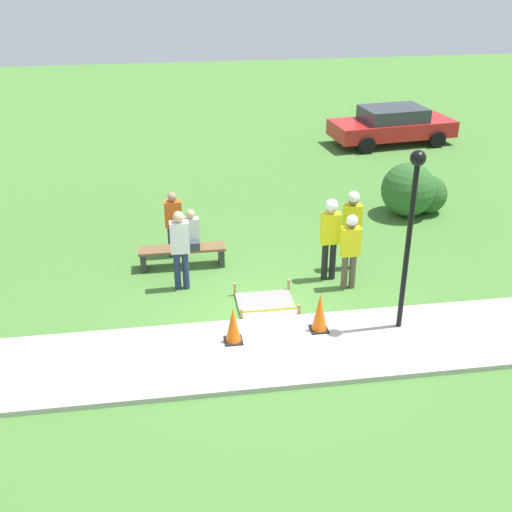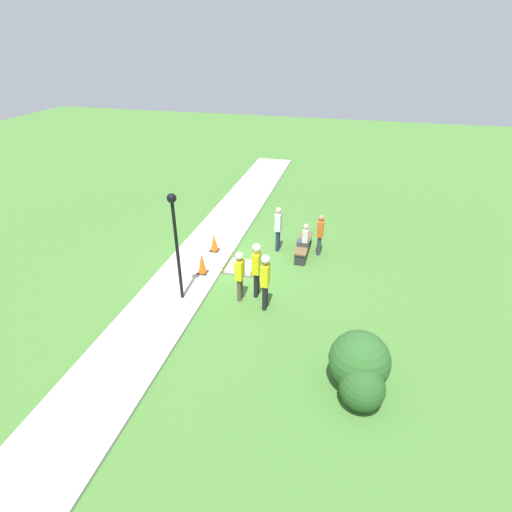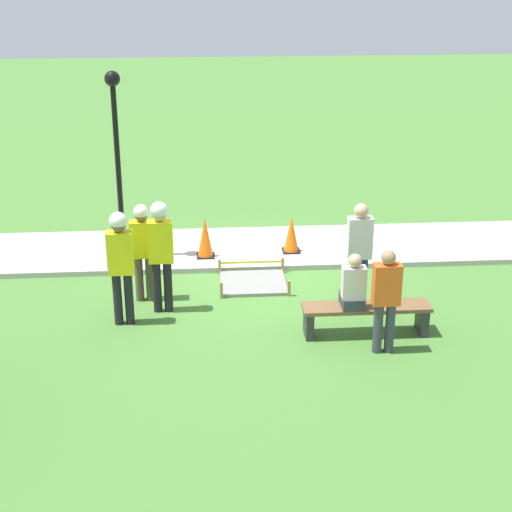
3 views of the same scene
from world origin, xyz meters
TOP-DOWN VIEW (x-y plane):
  - ground_plane at (0.00, 0.00)m, footprint 60.00×60.00m
  - sidewalk at (0.00, -1.10)m, footprint 28.00×2.20m
  - wet_concrete_patch at (0.05, 0.59)m, footprint 1.22×1.11m
  - traffic_cone_near_patch at (-0.79, -0.74)m, footprint 0.34×0.34m
  - traffic_cone_far_patch at (0.88, -0.60)m, footprint 0.34×0.34m
  - park_bench at (-1.57, 2.62)m, footprint 1.99×0.44m
  - person_seated_on_bench at (-1.34, 2.67)m, footprint 0.36×0.44m
  - worker_supervisor at (1.94, 1.09)m, footprint 0.40×0.25m
  - worker_assistant at (2.22, 1.98)m, footprint 0.40×0.27m
  - worker_trainee at (1.61, 1.55)m, footprint 0.40×0.28m
  - bystander_in_orange_shirt at (-1.71, 3.20)m, footprint 0.40×0.22m
  - bystander_in_gray_shirt at (-1.63, 1.60)m, footprint 0.40×0.24m
  - lamppost_near at (2.44, -0.70)m, footprint 0.28×0.28m

SIDE VIEW (x-z plane):
  - ground_plane at x=0.00m, z-range 0.00..0.00m
  - wet_concrete_patch at x=0.05m, z-range -0.11..0.18m
  - sidewalk at x=0.00m, z-range 0.00..0.10m
  - park_bench at x=-1.57m, z-range 0.11..0.60m
  - traffic_cone_near_patch at x=-0.79m, z-range 0.10..0.81m
  - traffic_cone_far_patch at x=0.88m, z-range 0.10..0.89m
  - person_seated_on_bench at x=-1.34m, z-range 0.40..1.29m
  - bystander_in_orange_shirt at x=-1.71m, z-range 0.10..1.73m
  - worker_supervisor at x=1.94m, z-range 0.16..1.87m
  - bystander_in_gray_shirt at x=-1.63m, z-range 0.13..1.94m
  - worker_assistant at x=2.22m, z-range 0.20..2.09m
  - worker_trainee at x=1.61m, z-range 0.20..2.11m
  - lamppost_near at x=2.44m, z-range 0.68..4.20m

